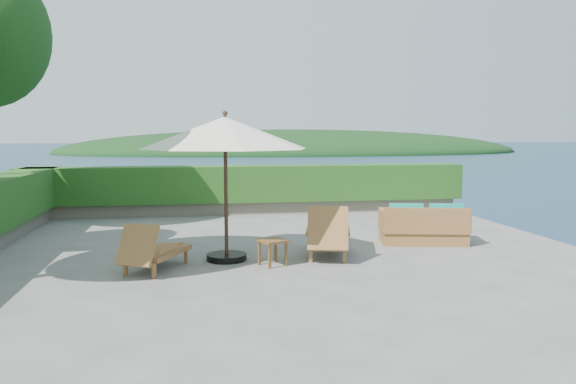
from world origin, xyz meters
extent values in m
plane|color=gray|center=(0.00, 0.00, 0.00)|extent=(12.00, 12.00, 0.00)
cube|color=#534A41|center=(0.00, 0.00, -1.55)|extent=(12.00, 12.00, 3.00)
ellipsoid|color=black|center=(25.00, 140.00, -3.00)|extent=(126.00, 57.60, 12.60)
cube|color=#726C5B|center=(0.00, 5.60, 0.18)|extent=(12.00, 0.60, 0.36)
cube|color=#184614|center=(0.00, 5.60, 0.85)|extent=(12.40, 0.90, 1.00)
cylinder|color=black|center=(-0.98, -0.23, 0.06)|extent=(0.80, 0.80, 0.11)
cylinder|color=#331C12|center=(-0.98, -0.23, 1.28)|extent=(0.07, 0.07, 2.56)
cone|color=silver|center=(-0.98, -0.23, 2.27)|extent=(3.31, 3.31, 0.56)
sphere|color=#331C12|center=(-0.98, -0.23, 2.61)|extent=(0.10, 0.10, 0.09)
cube|color=brown|center=(-2.63, -1.10, 0.12)|extent=(0.07, 0.07, 0.24)
cube|color=brown|center=(-2.18, -1.32, 0.12)|extent=(0.07, 0.07, 0.24)
cube|color=brown|center=(-2.15, -0.12, 0.12)|extent=(0.07, 0.07, 0.24)
cube|color=brown|center=(-1.70, -0.35, 0.12)|extent=(0.07, 0.07, 0.24)
cube|color=brown|center=(-2.13, -0.64, 0.27)|extent=(1.06, 1.32, 0.08)
cube|color=brown|center=(-2.42, -1.25, 0.53)|extent=(0.71, 0.61, 0.63)
cube|color=brown|center=(-2.48, -0.67, 0.41)|extent=(0.39, 0.72, 0.05)
cube|color=brown|center=(-1.93, -0.94, 0.41)|extent=(0.39, 0.72, 0.05)
cube|color=brown|center=(0.47, -0.64, 0.14)|extent=(0.08, 0.08, 0.28)
cube|color=brown|center=(1.04, -0.78, 0.14)|extent=(0.08, 0.08, 0.28)
cube|color=brown|center=(0.77, 0.60, 0.14)|extent=(0.08, 0.08, 0.28)
cube|color=brown|center=(1.35, 0.46, 0.14)|extent=(0.08, 0.08, 0.28)
cube|color=brown|center=(0.93, 0.01, 0.32)|extent=(1.01, 1.51, 0.10)
cube|color=brown|center=(0.74, -0.76, 0.62)|extent=(0.79, 0.60, 0.74)
cube|color=brown|center=(0.53, -0.11, 0.48)|extent=(0.28, 0.89, 0.05)
cube|color=brown|center=(1.23, -0.28, 0.48)|extent=(0.28, 0.89, 0.05)
cube|color=brown|center=(-0.31, -0.98, 0.20)|extent=(0.06, 0.06, 0.41)
cube|color=brown|center=(0.00, -0.85, 0.20)|extent=(0.06, 0.06, 0.41)
cube|color=brown|center=(-0.45, -0.68, 0.20)|extent=(0.06, 0.06, 0.41)
cube|color=brown|center=(-0.14, -0.54, 0.20)|extent=(0.06, 0.06, 0.41)
cube|color=brown|center=(-0.23, -0.76, 0.43)|extent=(0.56, 0.56, 0.05)
cube|color=brown|center=(3.11, 0.71, 0.19)|extent=(1.85, 1.19, 0.38)
cube|color=brown|center=(3.03, 0.32, 0.52)|extent=(1.70, 0.48, 0.52)
cube|color=brown|center=(2.31, 0.88, 0.48)|extent=(0.29, 0.86, 0.43)
cube|color=brown|center=(3.91, 0.54, 0.48)|extent=(0.29, 0.86, 0.43)
cube|color=#149586|center=(2.73, 0.84, 0.47)|extent=(0.87, 0.82, 0.17)
cube|color=#149586|center=(3.51, 0.67, 0.47)|extent=(0.87, 0.82, 0.17)
cube|color=#149586|center=(2.66, 0.49, 0.68)|extent=(0.68, 0.27, 0.34)
cube|color=#149586|center=(3.44, 0.33, 0.68)|extent=(0.68, 0.27, 0.34)
camera|label=1|loc=(-1.51, -10.13, 2.26)|focal=35.00mm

